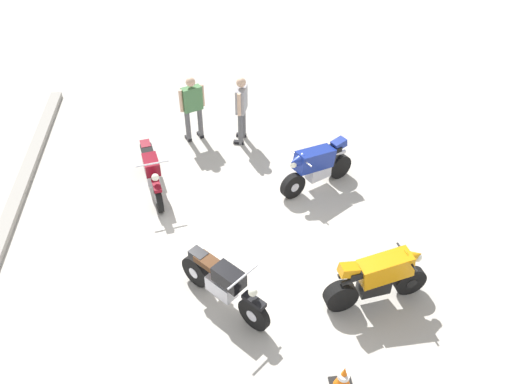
{
  "coord_description": "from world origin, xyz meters",
  "views": [
    {
      "loc": [
        -7.27,
        0.27,
        7.47
      ],
      "look_at": [
        0.95,
        -0.66,
        0.75
      ],
      "focal_mm": 36.22,
      "sensor_mm": 36.0,
      "label": 1
    }
  ],
  "objects_px": {
    "motorcycle_black_cruiser": "(223,284)",
    "motorcycle_orange_sportbike": "(379,277)",
    "motorcycle_maroon_cruiser": "(152,171)",
    "person_in_green_shirt": "(192,105)",
    "traffic_cone": "(343,378)",
    "motorcycle_blue_sportbike": "(317,165)",
    "person_in_gray_shirt": "(241,105)"
  },
  "relations": [
    {
      "from": "person_in_green_shirt",
      "to": "traffic_cone",
      "type": "height_order",
      "value": "person_in_green_shirt"
    },
    {
      "from": "motorcycle_blue_sportbike",
      "to": "traffic_cone",
      "type": "relative_size",
      "value": 3.42
    },
    {
      "from": "motorcycle_maroon_cruiser",
      "to": "traffic_cone",
      "type": "distance_m",
      "value": 6.17
    },
    {
      "from": "person_in_green_shirt",
      "to": "motorcycle_blue_sportbike",
      "type": "bearing_deg",
      "value": -153.92
    },
    {
      "from": "person_in_green_shirt",
      "to": "traffic_cone",
      "type": "bearing_deg",
      "value": 172.53
    },
    {
      "from": "motorcycle_maroon_cruiser",
      "to": "person_in_green_shirt",
      "type": "distance_m",
      "value": 2.3
    },
    {
      "from": "traffic_cone",
      "to": "motorcycle_black_cruiser",
      "type": "bearing_deg",
      "value": 42.77
    },
    {
      "from": "motorcycle_black_cruiser",
      "to": "person_in_gray_shirt",
      "type": "relative_size",
      "value": 0.92
    },
    {
      "from": "motorcycle_black_cruiser",
      "to": "motorcycle_orange_sportbike",
      "type": "xyz_separation_m",
      "value": [
        -0.22,
        -2.73,
        0.07
      ]
    },
    {
      "from": "motorcycle_orange_sportbike",
      "to": "traffic_cone",
      "type": "distance_m",
      "value": 1.96
    },
    {
      "from": "motorcycle_maroon_cruiser",
      "to": "person_in_gray_shirt",
      "type": "bearing_deg",
      "value": 117.76
    },
    {
      "from": "motorcycle_blue_sportbike",
      "to": "motorcycle_maroon_cruiser",
      "type": "bearing_deg",
      "value": -32.27
    },
    {
      "from": "motorcycle_maroon_cruiser",
      "to": "traffic_cone",
      "type": "bearing_deg",
      "value": 18.27
    },
    {
      "from": "motorcycle_maroon_cruiser",
      "to": "motorcycle_blue_sportbike",
      "type": "height_order",
      "value": "motorcycle_blue_sportbike"
    },
    {
      "from": "person_in_gray_shirt",
      "to": "motorcycle_blue_sportbike",
      "type": "bearing_deg",
      "value": 141.81
    },
    {
      "from": "motorcycle_black_cruiser",
      "to": "motorcycle_orange_sportbike",
      "type": "height_order",
      "value": "motorcycle_orange_sportbike"
    },
    {
      "from": "motorcycle_black_cruiser",
      "to": "traffic_cone",
      "type": "relative_size",
      "value": 3.1
    },
    {
      "from": "person_in_gray_shirt",
      "to": "traffic_cone",
      "type": "distance_m",
      "value": 7.25
    },
    {
      "from": "person_in_gray_shirt",
      "to": "person_in_green_shirt",
      "type": "bearing_deg",
      "value": 7.23
    },
    {
      "from": "motorcycle_blue_sportbike",
      "to": "traffic_cone",
      "type": "xyz_separation_m",
      "value": [
        -5.04,
        0.6,
        -0.33
      ]
    },
    {
      "from": "motorcycle_orange_sportbike",
      "to": "person_in_gray_shirt",
      "type": "xyz_separation_m",
      "value": [
        5.51,
        1.91,
        0.44
      ]
    },
    {
      "from": "motorcycle_orange_sportbike",
      "to": "motorcycle_blue_sportbike",
      "type": "xyz_separation_m",
      "value": [
        3.39,
        0.41,
        0.0
      ]
    },
    {
      "from": "motorcycle_blue_sportbike",
      "to": "person_in_green_shirt",
      "type": "relative_size",
      "value": 1.03
    },
    {
      "from": "motorcycle_black_cruiser",
      "to": "person_in_green_shirt",
      "type": "bearing_deg",
      "value": 142.52
    },
    {
      "from": "person_in_green_shirt",
      "to": "traffic_cone",
      "type": "relative_size",
      "value": 3.33
    },
    {
      "from": "person_in_gray_shirt",
      "to": "traffic_cone",
      "type": "relative_size",
      "value": 3.36
    },
    {
      "from": "motorcycle_orange_sportbike",
      "to": "traffic_cone",
      "type": "xyz_separation_m",
      "value": [
        -1.65,
        1.01,
        -0.33
      ]
    },
    {
      "from": "motorcycle_orange_sportbike",
      "to": "traffic_cone",
      "type": "relative_size",
      "value": 3.69
    },
    {
      "from": "motorcycle_orange_sportbike",
      "to": "person_in_gray_shirt",
      "type": "height_order",
      "value": "person_in_gray_shirt"
    },
    {
      "from": "motorcycle_blue_sportbike",
      "to": "motorcycle_black_cruiser",
      "type": "bearing_deg",
      "value": 26.02
    },
    {
      "from": "traffic_cone",
      "to": "motorcycle_blue_sportbike",
      "type": "bearing_deg",
      "value": -6.82
    },
    {
      "from": "motorcycle_black_cruiser",
      "to": "motorcycle_blue_sportbike",
      "type": "height_order",
      "value": "motorcycle_blue_sportbike"
    }
  ]
}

